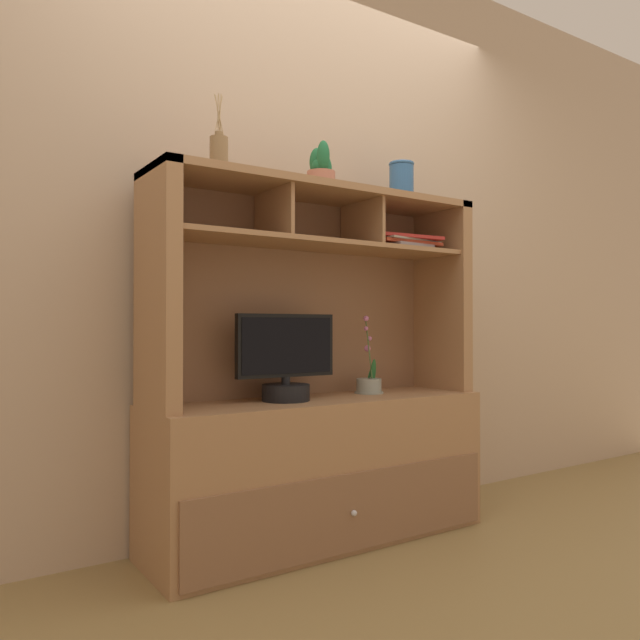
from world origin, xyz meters
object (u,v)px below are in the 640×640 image
(ceramic_vase, at_px, (401,182))
(tv_monitor, at_px, (286,365))
(potted_succulent, at_px, (321,171))
(media_console, at_px, (319,432))
(magazine_stack_left, at_px, (401,243))
(potted_orchid, at_px, (369,383))
(diffuser_bottle, at_px, (219,153))

(ceramic_vase, bearing_deg, tv_monitor, -177.14)
(potted_succulent, bearing_deg, media_console, 90.69)
(media_console, bearing_deg, magazine_stack_left, -2.71)
(potted_succulent, bearing_deg, potted_orchid, 7.27)
(tv_monitor, bearing_deg, magazine_stack_left, -0.77)
(potted_orchid, xyz_separation_m, ceramic_vase, (0.19, -0.00, 0.94))
(potted_orchid, height_order, diffuser_bottle, diffuser_bottle)
(media_console, bearing_deg, tv_monitor, -175.76)
(tv_monitor, xyz_separation_m, potted_succulent, (0.17, 0.00, 0.82))
(diffuser_bottle, bearing_deg, potted_orchid, 4.48)
(magazine_stack_left, bearing_deg, ceramic_vase, 46.76)
(tv_monitor, bearing_deg, potted_succulent, 0.21)
(tv_monitor, xyz_separation_m, ceramic_vase, (0.65, 0.03, 0.84))
(tv_monitor, height_order, potted_orchid, tv_monitor)
(media_console, xyz_separation_m, magazine_stack_left, (0.44, -0.02, 0.83))
(potted_orchid, distance_m, magazine_stack_left, 0.66)
(potted_orchid, xyz_separation_m, diffuser_bottle, (-0.77, -0.06, 0.91))
(potted_orchid, xyz_separation_m, potted_succulent, (-0.29, -0.04, 0.92))
(media_console, bearing_deg, potted_orchid, 4.88)
(diffuser_bottle, height_order, ceramic_vase, diffuser_bottle)
(magazine_stack_left, xyz_separation_m, potted_succulent, (-0.44, 0.01, 0.28))
(potted_orchid, relative_size, diffuser_bottle, 1.20)
(diffuser_bottle, bearing_deg, tv_monitor, 4.24)
(media_console, distance_m, potted_orchid, 0.35)
(magazine_stack_left, distance_m, potted_succulent, 0.52)
(potted_succulent, bearing_deg, magazine_stack_left, -1.14)
(magazine_stack_left, relative_size, potted_succulent, 1.87)
(media_console, relative_size, ceramic_vase, 7.86)
(ceramic_vase, bearing_deg, diffuser_bottle, -176.70)
(media_console, distance_m, tv_monitor, 0.34)
(media_console, xyz_separation_m, tv_monitor, (-0.17, -0.01, 0.29))
(potted_orchid, distance_m, potted_succulent, 0.96)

